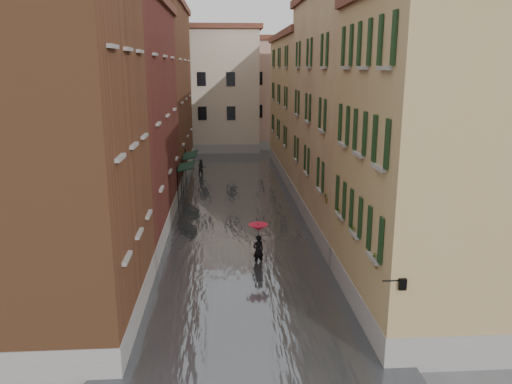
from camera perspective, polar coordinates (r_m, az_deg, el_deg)
name	(u,v)px	position (r m, az deg, el deg)	size (l,w,h in m)	color
ground	(246,292)	(21.41, -1.14, -11.39)	(120.00, 120.00, 0.00)	#525254
floodwater	(237,206)	(33.58, -2.17, -1.65)	(10.00, 60.00, 0.20)	#51555A
building_left_near	(43,149)	(18.56, -23.13, 4.57)	(6.00, 8.00, 13.00)	brown
building_left_mid	(112,122)	(29.11, -16.08, 7.72)	(6.00, 14.00, 12.50)	#56271B
building_left_far	(150,94)	(43.79, -12.05, 10.91)	(6.00, 16.00, 14.00)	brown
building_right_near	(440,165)	(19.32, 20.32, 2.89)	(6.00, 8.00, 11.50)	#A68955
building_right_mid	(360,116)	(29.50, 11.82, 8.54)	(6.00, 14.00, 13.00)	tan
building_right_far	(313,108)	(44.15, 6.58, 9.52)	(6.00, 16.00, 11.50)	#A68955
building_end_cream	(203,92)	(57.41, -6.03, 11.33)	(12.00, 9.00, 13.00)	beige
building_end_pink	(281,95)	(59.78, 2.87, 11.02)	(10.00, 9.00, 12.00)	tan
awning_near	(186,167)	(34.84, -8.04, 2.80)	(1.09, 2.91, 2.80)	black
awning_far	(190,156)	(39.22, -7.58, 4.10)	(1.09, 3.27, 2.80)	black
wall_lantern	(401,283)	(15.57, 16.29, -9.99)	(0.71, 0.22, 0.35)	black
window_planters	(350,215)	(20.16, 10.69, -2.58)	(0.59, 8.70, 0.84)	#975331
pedestrian_main	(258,240)	(23.59, 0.25, -5.54)	(0.95, 0.95, 2.06)	black
pedestrian_far	(202,168)	(43.27, -6.23, 2.74)	(0.72, 0.56, 1.48)	black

